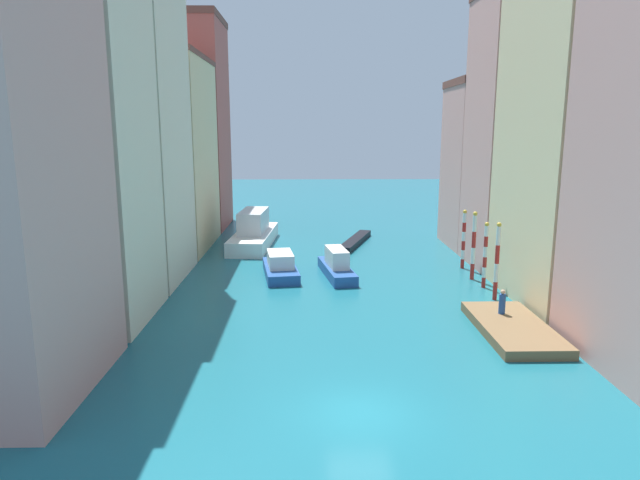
% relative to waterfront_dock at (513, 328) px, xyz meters
% --- Properties ---
extents(ground_plane, '(154.00, 154.00, 0.00)m').
position_rel_waterfront_dock_xyz_m(ground_plane, '(-8.90, 16.12, -0.26)').
color(ground_plane, '#196070').
extents(building_left_1, '(7.19, 7.83, 20.05)m').
position_rel_waterfront_dock_xyz_m(building_left_1, '(-23.35, 2.80, 9.77)').
color(building_left_1, beige).
rests_on(building_left_1, ground).
extents(building_left_2, '(7.19, 9.41, 22.05)m').
position_rel_waterfront_dock_xyz_m(building_left_2, '(-23.35, 11.62, 10.77)').
color(building_left_2, beige).
rests_on(building_left_2, ground).
extents(building_left_3, '(7.19, 12.17, 16.97)m').
position_rel_waterfront_dock_xyz_m(building_left_3, '(-23.35, 22.60, 8.23)').
color(building_left_3, beige).
rests_on(building_left_3, ground).
extents(building_left_4, '(7.19, 9.43, 22.27)m').
position_rel_waterfront_dock_xyz_m(building_left_4, '(-23.35, 33.71, 10.88)').
color(building_left_4, '#B25147').
rests_on(building_left_4, ground).
extents(building_right_1, '(7.19, 10.67, 21.10)m').
position_rel_waterfront_dock_xyz_m(building_right_1, '(5.56, 5.84, 10.30)').
color(building_right_1, beige).
rests_on(building_right_1, ground).
extents(building_right_2, '(7.19, 7.57, 20.90)m').
position_rel_waterfront_dock_xyz_m(building_right_2, '(5.56, 15.06, 10.20)').
color(building_right_2, tan).
rests_on(building_right_2, ground).
extents(building_right_3, '(7.19, 7.73, 14.98)m').
position_rel_waterfront_dock_xyz_m(building_right_3, '(5.56, 22.66, 7.24)').
color(building_right_3, tan).
rests_on(building_right_3, ground).
extents(waterfront_dock, '(3.47, 7.61, 0.53)m').
position_rel_waterfront_dock_xyz_m(waterfront_dock, '(0.00, 0.00, 0.00)').
color(waterfront_dock, brown).
rests_on(waterfront_dock, ground).
extents(person_on_dock, '(0.36, 0.36, 1.38)m').
position_rel_waterfront_dock_xyz_m(person_on_dock, '(-0.07, 1.59, 0.90)').
color(person_on_dock, '#234C93').
rests_on(person_on_dock, waterfront_dock).
extents(mooring_pole_0, '(0.29, 0.29, 4.98)m').
position_rel_waterfront_dock_xyz_m(mooring_pole_0, '(0.96, 5.80, 2.27)').
color(mooring_pole_0, red).
rests_on(mooring_pole_0, ground).
extents(mooring_pole_1, '(0.29, 0.29, 4.52)m').
position_rel_waterfront_dock_xyz_m(mooring_pole_1, '(1.12, 8.61, 2.05)').
color(mooring_pole_1, red).
rests_on(mooring_pole_1, ground).
extents(mooring_pole_2, '(0.31, 0.31, 4.93)m').
position_rel_waterfront_dock_xyz_m(mooring_pole_2, '(0.94, 10.72, 2.25)').
color(mooring_pole_2, red).
rests_on(mooring_pole_2, ground).
extents(mooring_pole_3, '(0.30, 0.30, 4.59)m').
position_rel_waterfront_dock_xyz_m(mooring_pole_3, '(1.15, 14.03, 2.08)').
color(mooring_pole_3, red).
rests_on(mooring_pole_3, ground).
extents(vaporetto_white, '(3.91, 11.26, 3.30)m').
position_rel_waterfront_dock_xyz_m(vaporetto_white, '(-15.89, 23.04, 0.95)').
color(vaporetto_white, white).
rests_on(vaporetto_white, ground).
extents(gondola_black, '(3.84, 8.93, 0.53)m').
position_rel_waterfront_dock_xyz_m(gondola_black, '(-6.38, 23.67, 0.00)').
color(gondola_black, black).
rests_on(gondola_black, ground).
extents(motorboat_0, '(2.70, 6.82, 2.06)m').
position_rel_waterfront_dock_xyz_m(motorboat_0, '(-8.75, 11.86, 0.50)').
color(motorboat_0, '#234C93').
rests_on(motorboat_0, ground).
extents(motorboat_1, '(3.07, 6.37, 1.77)m').
position_rel_waterfront_dock_xyz_m(motorboat_1, '(-12.90, 12.00, 0.43)').
color(motorboat_1, '#234C93').
rests_on(motorboat_1, ground).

